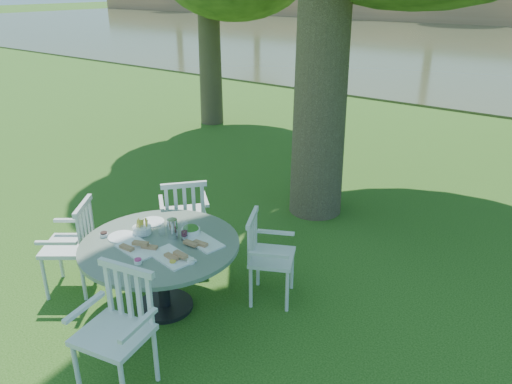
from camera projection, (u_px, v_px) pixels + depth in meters
ground at (246, 265)px, 5.76m from camera, size 140.00×140.00×0.00m
table at (161, 254)px, 4.78m from camera, size 1.51×1.51×0.74m
chair_ne at (263, 251)px, 4.98m from camera, size 0.60×0.61×0.92m
chair_nw at (185, 213)px, 5.70m from camera, size 0.68×0.69×1.00m
chair_sw at (76, 240)px, 5.12m from camera, size 0.67×0.68×0.98m
chair_se at (121, 320)px, 3.88m from camera, size 0.60×0.57×1.02m
tableware at (164, 237)px, 4.77m from camera, size 1.12×0.80×0.20m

